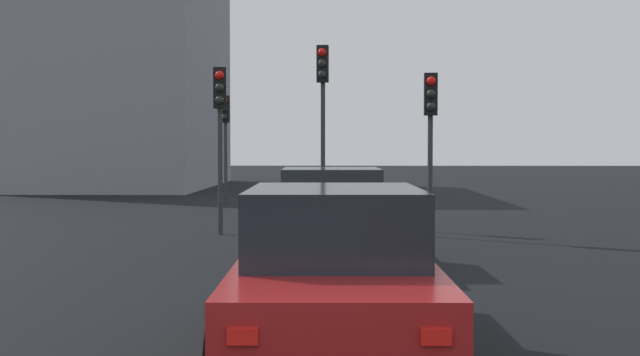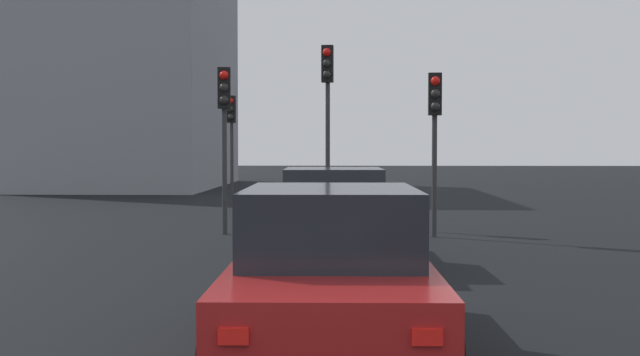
% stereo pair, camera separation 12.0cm
% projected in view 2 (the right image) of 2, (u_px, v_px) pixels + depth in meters
% --- Properties ---
extents(car_beige_lead, '(4.21, 2.09, 1.59)m').
position_uv_depth(car_beige_lead, '(333.00, 218.00, 13.51)').
color(car_beige_lead, tan).
rests_on(car_beige_lead, ground_plane).
extents(car_red_second, '(4.81, 2.01, 1.57)m').
position_uv_depth(car_red_second, '(331.00, 274.00, 7.52)').
color(car_red_second, maroon).
rests_on(car_red_second, ground_plane).
extents(traffic_light_near_left, '(0.32, 0.30, 4.41)m').
position_uv_depth(traffic_light_near_left, '(327.00, 97.00, 19.78)').
color(traffic_light_near_left, '#2D2D30').
rests_on(traffic_light_near_left, ground_plane).
extents(traffic_light_near_right, '(0.32, 0.29, 3.51)m').
position_uv_depth(traffic_light_near_right, '(435.00, 119.00, 17.25)').
color(traffic_light_near_right, '#2D2D30').
rests_on(traffic_light_near_right, ground_plane).
extents(traffic_light_far_left, '(0.32, 0.30, 3.68)m').
position_uv_depth(traffic_light_far_left, '(224.00, 114.00, 17.78)').
color(traffic_light_far_left, '#2D2D30').
rests_on(traffic_light_far_left, ground_plane).
extents(traffic_light_far_right, '(0.32, 0.29, 3.64)m').
position_uv_depth(traffic_light_far_right, '(231.00, 126.00, 26.99)').
color(traffic_light_far_right, '#2D2D30').
rests_on(traffic_light_far_right, ground_plane).
extents(building_facade_left, '(13.61, 8.32, 11.61)m').
position_uv_depth(building_facade_left, '(133.00, 67.00, 39.24)').
color(building_facade_left, gray).
rests_on(building_facade_left, ground_plane).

